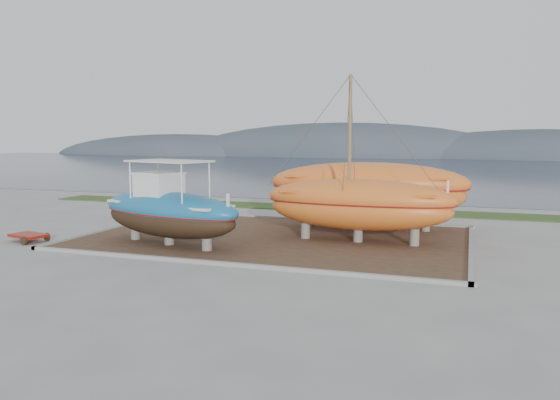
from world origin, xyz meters
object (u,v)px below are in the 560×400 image
(white_dinghy, at_px, (183,213))
(orange_bare_hull, at_px, (367,197))
(blue_caique, at_px, (168,203))
(red_trailer, at_px, (29,238))
(orange_sailboat, at_px, (359,159))

(white_dinghy, bearing_deg, orange_bare_hull, 6.38)
(blue_caique, xyz_separation_m, red_trailer, (-6.80, -1.38, -1.80))
(red_trailer, bearing_deg, orange_sailboat, 31.78)
(white_dinghy, bearing_deg, blue_caique, -67.83)
(red_trailer, bearing_deg, orange_bare_hull, 44.38)
(blue_caique, relative_size, orange_sailboat, 0.89)
(blue_caique, relative_size, orange_bare_hull, 0.76)
(orange_sailboat, xyz_separation_m, orange_bare_hull, (-0.27, 3.80, -2.13))
(white_dinghy, xyz_separation_m, red_trailer, (-4.25, -7.26, -0.43))
(red_trailer, bearing_deg, white_dinghy, 73.33)
(red_trailer, bearing_deg, blue_caique, 25.11)
(blue_caique, distance_m, orange_bare_hull, 10.64)
(blue_caique, height_order, red_trailer, blue_caique)
(orange_sailboat, distance_m, orange_bare_hull, 4.37)
(orange_sailboat, height_order, orange_bare_hull, orange_sailboat)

